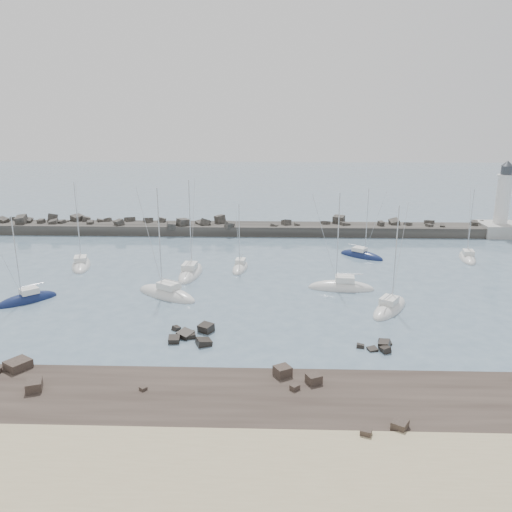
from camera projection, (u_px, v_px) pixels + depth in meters
The scene contains 16 objects.
ground at pixel (235, 305), 58.88m from camera, with size 400.00×400.00×0.00m, color slate.
sand_strip at pixel (194, 510), 28.05m from camera, with size 140.00×14.00×1.00m, color tan.
rock_shelf at pixel (215, 410), 37.70m from camera, with size 140.00×12.54×1.90m.
rock_cluster_near at pixel (193, 337), 50.05m from camera, with size 4.84×4.95×1.50m.
rock_cluster_far at pixel (380, 347), 47.89m from camera, with size 3.62×2.94×1.30m.
breakwater at pixel (207, 232), 95.69m from camera, with size 115.00×7.58×4.97m.
lighthouse at pixel (500, 219), 93.20m from camera, with size 7.00×7.00×14.60m.
sailboat_1 at pixel (81, 265), 74.28m from camera, with size 4.98×8.87×13.39m.
sailboat_2 at pixel (27, 300), 59.98m from camera, with size 6.61×6.57×11.46m.
sailboat_3 at pixel (191, 274), 70.22m from camera, with size 3.47×9.20×14.32m.
sailboat_4 at pixel (167, 295), 61.81m from camera, with size 9.19×7.36×14.55m.
sailboat_5 at pixel (240, 268), 72.95m from camera, with size 2.71×6.75×10.55m.
sailboat_6 at pixel (390, 309), 57.35m from camera, with size 6.51×8.33×13.06m.
sailboat_7 at pixel (361, 256), 79.36m from camera, with size 7.28×6.47×11.83m.
sailboat_8 at pixel (341, 288), 64.33m from camera, with size 8.67×3.38×13.51m.
sailboat_9 at pixel (467, 258), 78.00m from camera, with size 3.71×7.73×11.83m.
Camera 1 is at (4.27, -55.10, 21.26)m, focal length 35.00 mm.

